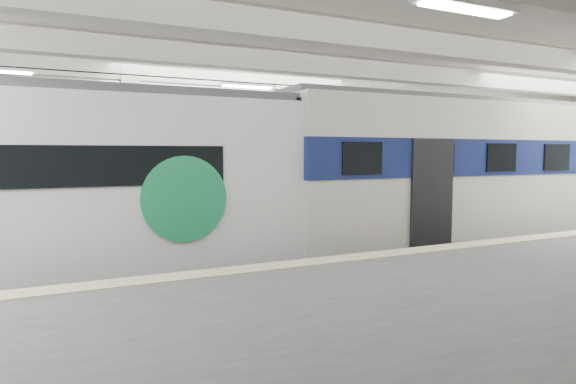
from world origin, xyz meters
TOP-DOWN VIEW (x-y plane):
  - station_hall at (0.00, -1.74)m, footprint 36.00×24.00m
  - modern_emu at (-4.83, -0.00)m, footprint 13.53×2.79m
  - older_rer at (6.94, 0.00)m, footprint 13.98×3.09m

SIDE VIEW (x-z plane):
  - modern_emu at x=-4.83m, z-range -0.03..4.34m
  - older_rer at x=6.94m, z-range 0.11..4.70m
  - station_hall at x=0.00m, z-range 0.37..6.12m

